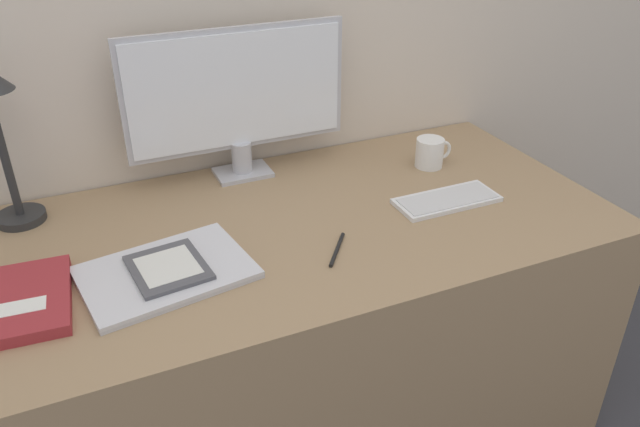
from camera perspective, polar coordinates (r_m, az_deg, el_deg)
The scene contains 8 objects.
desk at distance 1.76m, azimuth -1.67°, elevation -11.03°, with size 1.56×0.77×0.73m.
monitor at distance 1.70m, azimuth -7.56°, elevation 10.51°, with size 0.61×0.11×0.41m.
keyboard at distance 1.65m, azimuth 11.52°, elevation 1.22°, with size 0.28×0.11×0.01m.
laptop at distance 1.38m, azimuth -13.89°, elevation -5.25°, with size 0.38×0.29×0.02m.
ereader at distance 1.37m, azimuth -13.71°, elevation -4.81°, with size 0.17×0.19×0.01m.
notebook at distance 1.39m, azimuth -26.01°, elevation -7.31°, with size 0.22×0.27×0.03m.
coffee_mug at distance 1.83m, azimuth 10.05°, elevation 5.51°, with size 0.11×0.08×0.08m.
pen at distance 1.42m, azimuth 1.58°, elevation -3.32°, with size 0.09×0.11×0.01m.
Camera 1 is at (-0.49, -1.08, 1.51)m, focal length 35.00 mm.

